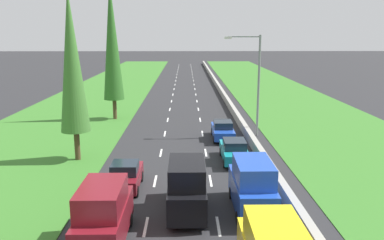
% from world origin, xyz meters
% --- Properties ---
extents(ground_plane, '(300.00, 300.00, 0.00)m').
position_xyz_m(ground_plane, '(0.00, 60.00, 0.00)').
color(ground_plane, '#28282B').
rests_on(ground_plane, ground).
extents(grass_verge_left, '(14.00, 140.00, 0.04)m').
position_xyz_m(grass_verge_left, '(-12.65, 60.00, 0.02)').
color(grass_verge_left, '#387528').
rests_on(grass_verge_left, ground).
extents(grass_verge_right, '(14.00, 140.00, 0.04)m').
position_xyz_m(grass_verge_right, '(14.35, 60.00, 0.02)').
color(grass_verge_right, '#387528').
rests_on(grass_verge_right, ground).
extents(median_barrier, '(0.44, 120.00, 0.85)m').
position_xyz_m(median_barrier, '(5.70, 60.00, 0.42)').
color(median_barrier, '#9E9B93').
rests_on(median_barrier, ground).
extents(lane_markings, '(3.64, 116.00, 0.01)m').
position_xyz_m(lane_markings, '(0.00, 60.00, 0.01)').
color(lane_markings, white).
rests_on(lane_markings, ground).
extents(blue_van_right_lane, '(1.96, 4.90, 2.82)m').
position_xyz_m(blue_van_right_lane, '(3.62, 16.64, 1.40)').
color(blue_van_right_lane, '#1E47B7').
rests_on(blue_van_right_lane, ground).
extents(teal_sedan_right_lane, '(1.82, 4.50, 1.64)m').
position_xyz_m(teal_sedan_right_lane, '(3.70, 24.85, 0.81)').
color(teal_sedan_right_lane, teal).
rests_on(teal_sedan_right_lane, ground).
extents(maroon_van_left_lane, '(1.96, 4.90, 2.82)m').
position_xyz_m(maroon_van_left_lane, '(-3.40, 13.47, 1.40)').
color(maroon_van_left_lane, maroon).
rests_on(maroon_van_left_lane, ground).
extents(blue_sedan_right_lane, '(1.82, 4.50, 1.64)m').
position_xyz_m(blue_sedan_right_lane, '(3.44, 31.10, 0.81)').
color(blue_sedan_right_lane, '#1E47B7').
rests_on(blue_sedan_right_lane, ground).
extents(maroon_hatchback_left_lane, '(1.74, 3.90, 1.72)m').
position_xyz_m(maroon_hatchback_left_lane, '(-3.39, 19.75, 0.84)').
color(maroon_hatchback_left_lane, maroon).
rests_on(maroon_hatchback_left_lane, ground).
extents(black_van_centre_lane, '(1.96, 4.90, 2.82)m').
position_xyz_m(black_van_centre_lane, '(0.23, 16.55, 1.40)').
color(black_van_centre_lane, black).
rests_on(black_van_centre_lane, ground).
extents(poplar_tree_second, '(2.11, 2.11, 12.20)m').
position_xyz_m(poplar_tree_second, '(-7.76, 25.39, 7.15)').
color(poplar_tree_second, '#4C3823').
rests_on(poplar_tree_second, ground).
extents(poplar_tree_third, '(2.17, 2.17, 14.67)m').
position_xyz_m(poplar_tree_third, '(-7.49, 39.54, 8.39)').
color(poplar_tree_third, '#4C3823').
rests_on(poplar_tree_third, ground).
extents(street_light_mast, '(3.20, 0.28, 9.00)m').
position_xyz_m(street_light_mast, '(6.33, 32.17, 5.23)').
color(street_light_mast, gray).
rests_on(street_light_mast, ground).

